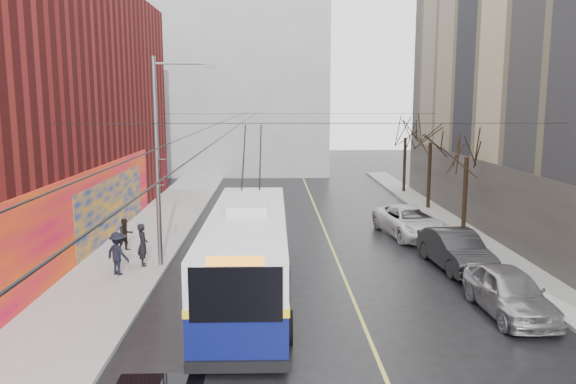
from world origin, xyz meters
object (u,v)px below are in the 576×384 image
Objects in this scene: trolleybus at (248,252)px; pedestrian_c at (118,253)px; streetlight_pole at (161,157)px; tree_near at (467,143)px; parked_car_a at (509,292)px; pedestrian_b at (126,235)px; parked_car_c at (411,222)px; parked_car_b at (456,250)px; following_car at (256,211)px; tree_mid at (431,131)px; pedestrian_a at (143,245)px; tree_far at (406,128)px.

pedestrian_c is (-5.40, 2.38, -0.66)m from trolleybus.
streetlight_pole reaches higher than tree_near.
tree_near reaches higher than parked_car_a.
pedestrian_b is at bearing -48.21° from pedestrian_c.
parked_car_a is 11.24m from parked_car_c.
trolleybus is 5.94m from pedestrian_c.
parked_car_b is 14.26m from pedestrian_c.
trolleybus is at bearing -95.56° from following_car.
following_car is at bearing 68.14° from streetlight_pole.
tree_near is at bearing -0.02° from parked_car_c.
tree_mid reaches higher than pedestrian_c.
parked_car_b is (8.82, 3.34, -0.87)m from trolleybus.
tree_near is 0.50× the size of trolleybus.
tree_mid is 3.61× the size of pedestrian_a.
pedestrian_a reaches higher than pedestrian_c.
pedestrian_c is (-1.61, -1.32, -3.81)m from streetlight_pole.
following_car is 2.20× the size of pedestrian_a.
tree_near reaches higher than following_car.
streetlight_pole reaches higher than following_car.
tree_far is 27.42m from pedestrian_c.
streetlight_pole is 25.09m from tree_far.
parked_car_a is 17.02m from pedestrian_b.
pedestrian_b is 3.78m from pedestrian_c.
pedestrian_a is at bearing 173.28° from parked_car_b.
parked_car_c is (-3.02, -7.49, -4.45)m from tree_mid.
streetlight_pole is 3.87m from pedestrian_a.
parked_car_c is at bearing 48.21° from trolleybus.
pedestrian_a is 1.19× the size of pedestrian_b.
streetlight_pole is at bearing 154.43° from parked_car_a.
parked_car_a is 0.82× the size of parked_car_c.
parked_car_a is at bearing -95.41° from tree_far.
tree_near is 1.28× the size of parked_car_b.
following_car is at bearing -84.60° from pedestrian_c.
streetlight_pole is 10.86m from following_car.
tree_far is at bearing 2.52° from pedestrian_b.
pedestrian_b is (-5.99, -6.91, 0.24)m from following_car.
tree_far is 20.98m from parked_car_b.
pedestrian_c is at bearing 156.50° from trolleybus.
pedestrian_c is at bearing -139.47° from tree_mid.
streetlight_pole is 1.37× the size of tree_far.
parked_car_c is 3.69× the size of pedestrian_b.
streetlight_pole is at bearing -105.47° from pedestrian_a.
tree_near is 17.57m from pedestrian_a.
pedestrian_a is (-16.02, -20.07, -4.07)m from tree_far.
tree_mid is at bearing 73.88° from parked_car_b.
parked_car_b is at bearing -1.68° from streetlight_pole.
trolleybus is 12.45m from parked_car_c.
pedestrian_b is at bearing 150.16° from parked_car_a.
streetlight_pole is at bearing -117.65° from following_car.
trolleybus reaches higher than parked_car_c.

